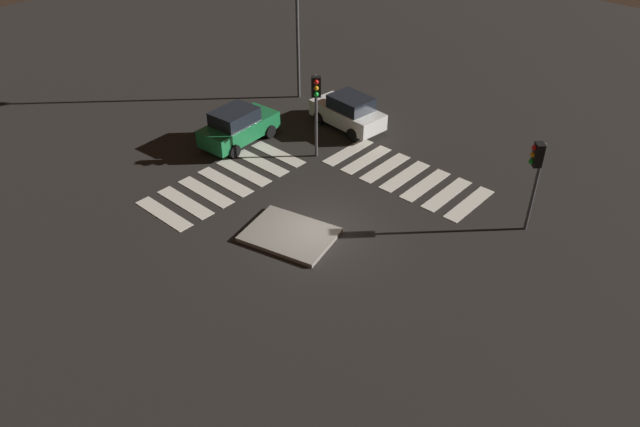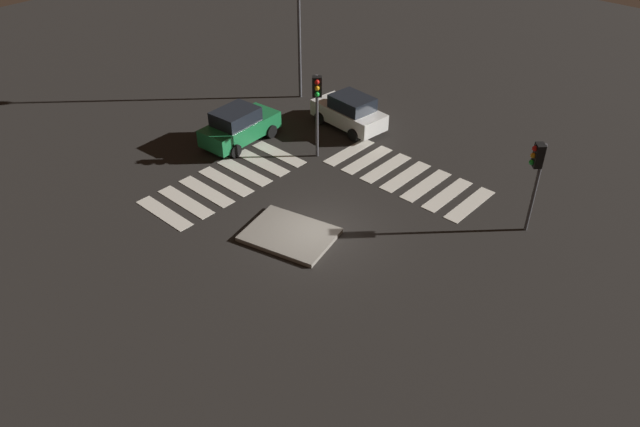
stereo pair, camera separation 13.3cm
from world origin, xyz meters
name	(u,v)px [view 2 (the right image)]	position (x,y,z in m)	size (l,w,h in m)	color
ground_plane	(320,233)	(0.00, 0.00, 0.00)	(80.00, 80.00, 0.00)	black
traffic_island	(290,235)	(0.77, 0.98, 0.09)	(4.05, 3.40, 0.18)	gray
car_green	(239,126)	(8.27, -3.01, 0.91)	(2.24, 4.38, 1.86)	#196B38
car_white	(349,112)	(5.20, -8.00, 0.90)	(4.32, 2.30, 1.82)	silver
traffic_light_east	(317,97)	(4.28, -4.50, 3.20)	(0.54, 0.54, 4.22)	#47474C
traffic_light_south	(537,166)	(-5.99, -5.81, 3.04)	(0.54, 0.54, 4.01)	#47474C
crosswalk_near	(406,176)	(0.00, -5.96, 0.01)	(7.60, 3.20, 0.02)	silver
crosswalk_side	(226,181)	(5.91, 0.00, 0.01)	(3.20, 7.60, 0.02)	silver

